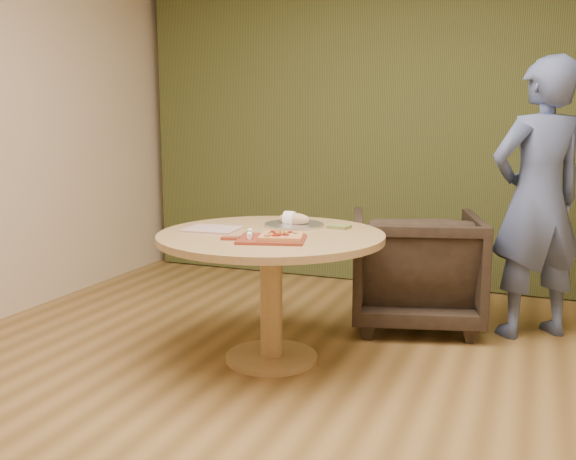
# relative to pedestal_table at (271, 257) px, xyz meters

# --- Properties ---
(room_shell) EXTENTS (5.04, 6.04, 2.84)m
(room_shell) POSITION_rel_pedestal_table_xyz_m (0.44, -0.87, 0.79)
(room_shell) COLOR olive
(room_shell) RESTS_ON ground
(curtain) EXTENTS (4.80, 0.14, 2.78)m
(curtain) POSITION_rel_pedestal_table_xyz_m (0.44, 2.03, 0.79)
(curtain) COLOR #363E1C
(curtain) RESTS_ON ground
(pedestal_table) EXTENTS (1.28, 1.28, 0.75)m
(pedestal_table) POSITION_rel_pedestal_table_xyz_m (0.00, 0.00, 0.00)
(pedestal_table) COLOR tan
(pedestal_table) RESTS_ON ground
(pizza_paddle) EXTENTS (0.47, 0.36, 0.01)m
(pizza_paddle) POSITION_rel_pedestal_table_xyz_m (0.08, -0.21, 0.15)
(pizza_paddle) COLOR brown
(pizza_paddle) RESTS_ON pedestal_table
(flatbread_pizza) EXTENTS (0.27, 0.27, 0.04)m
(flatbread_pizza) POSITION_rel_pedestal_table_xyz_m (0.15, -0.20, 0.17)
(flatbread_pizza) COLOR tan
(flatbread_pizza) RESTS_ON pizza_paddle
(cutlery_roll) EXTENTS (0.10, 0.19, 0.03)m
(cutlery_roll) POSITION_rel_pedestal_table_xyz_m (-0.03, -0.21, 0.17)
(cutlery_roll) COLOR white
(cutlery_roll) RESTS_ON pizza_paddle
(newspaper) EXTENTS (0.32, 0.27, 0.01)m
(newspaper) POSITION_rel_pedestal_table_xyz_m (-0.35, -0.03, 0.15)
(newspaper) COLOR silver
(newspaper) RESTS_ON pedestal_table
(serving_tray) EXTENTS (0.36, 0.36, 0.02)m
(serving_tray) POSITION_rel_pedestal_table_xyz_m (0.04, 0.27, 0.15)
(serving_tray) COLOR silver
(serving_tray) RESTS_ON pedestal_table
(bread_roll) EXTENTS (0.19, 0.09, 0.09)m
(bread_roll) POSITION_rel_pedestal_table_xyz_m (0.03, 0.27, 0.18)
(bread_roll) COLOR tan
(bread_roll) RESTS_ON serving_tray
(green_packet) EXTENTS (0.13, 0.12, 0.02)m
(green_packet) POSITION_rel_pedestal_table_xyz_m (0.31, 0.29, 0.15)
(green_packet) COLOR #56612C
(green_packet) RESTS_ON pedestal_table
(armchair) EXTENTS (1.00, 0.97, 0.85)m
(armchair) POSITION_rel_pedestal_table_xyz_m (0.64, 0.96, -0.18)
(armchair) COLOR black
(armchair) RESTS_ON ground
(person_standing) EXTENTS (0.77, 0.72, 1.76)m
(person_standing) POSITION_rel_pedestal_table_xyz_m (1.38, 1.02, 0.27)
(person_standing) COLOR #4A5A8B
(person_standing) RESTS_ON ground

